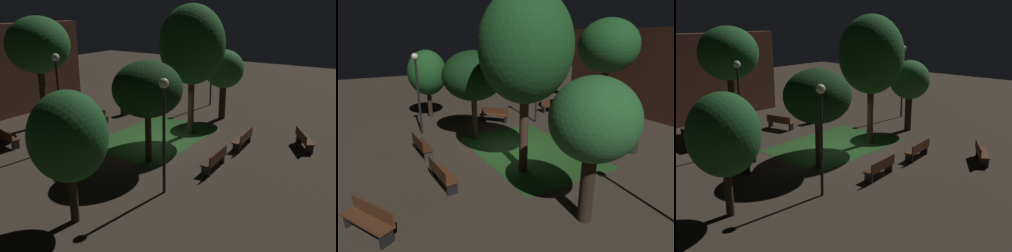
{
  "view_description": "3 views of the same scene",
  "coord_description": "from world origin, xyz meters",
  "views": [
    {
      "loc": [
        -15.15,
        -10.49,
        6.81
      ],
      "look_at": [
        0.28,
        -0.37,
        0.83
      ],
      "focal_mm": 40.0,
      "sensor_mm": 36.0,
      "label": 1
    },
    {
      "loc": [
        10.68,
        -6.38,
        5.23
      ],
      "look_at": [
        -0.27,
        -0.29,
        1.18
      ],
      "focal_mm": 29.75,
      "sensor_mm": 36.0,
      "label": 2
    },
    {
      "loc": [
        -14.7,
        -13.24,
        6.75
      ],
      "look_at": [
        0.29,
        -0.31,
        1.27
      ],
      "focal_mm": 42.15,
      "sensor_mm": 36.0,
      "label": 3
    }
  ],
  "objects": [
    {
      "name": "ground_plane",
      "position": [
        0.0,
        0.0,
        0.0
      ],
      "size": [
        60.0,
        60.0,
        0.0
      ],
      "primitive_type": "plane",
      "color": "#3D3328"
    },
    {
      "name": "grass_lawn",
      "position": [
        0.47,
        0.54,
        0.01
      ],
      "size": [
        6.75,
        4.63,
        0.01
      ],
      "primitive_type": "cube",
      "color": "#23511E",
      "rests_on": "ground"
    },
    {
      "name": "bench_lawn_edge",
      "position": [
        -1.58,
        -4.02,
        0.48
      ],
      "size": [
        1.82,
        0.58,
        0.88
      ],
      "color": "#422314",
      "rests_on": "ground"
    },
    {
      "name": "bench_front_left",
      "position": [
        1.59,
        -4.02,
        0.48
      ],
      "size": [
        1.83,
        0.6,
        0.88
      ],
      "color": "#512D19",
      "rests_on": "ground"
    },
    {
      "name": "bench_path_side",
      "position": [
        -4.69,
        1.29,
        0.48
      ],
      "size": [
        1.64,
        1.59,
        0.88
      ],
      "color": "#512D19",
      "rests_on": "ground"
    },
    {
      "name": "bench_by_lamp",
      "position": [
        -4.82,
        6.12,
        0.48
      ],
      "size": [
        0.67,
        1.84,
        0.88
      ],
      "color": "#422314",
      "rests_on": "ground"
    },
    {
      "name": "bench_back_row",
      "position": [
        0.62,
        5.24,
        0.48
      ],
      "size": [
        0.82,
        1.86,
        0.88
      ],
      "color": "brown",
      "rests_on": "ground"
    },
    {
      "name": "bench_corner",
      "position": [
        3.2,
        -6.52,
        0.48
      ],
      "size": [
        1.8,
        1.31,
        0.88
      ],
      "color": "#512D19",
      "rests_on": "ground"
    },
    {
      "name": "tree_back_left",
      "position": [
        5.63,
        -0.91,
        3.07
      ],
      "size": [
        2.42,
        2.42,
        4.29
      ],
      "color": "#2D2116",
      "rests_on": "ground"
    },
    {
      "name": "tree_tall_center",
      "position": [
        -1.36,
        7.26,
        4.65
      ],
      "size": [
        3.54,
        3.54,
        6.28
      ],
      "color": "#2D2116",
      "rests_on": "ground"
    },
    {
      "name": "tree_near_wall",
      "position": [
        -7.78,
        -1.99,
        2.95
      ],
      "size": [
        2.49,
        2.49,
        4.42
      ],
      "color": "#2D2116",
      "rests_on": "ground"
    },
    {
      "name": "tree_back_right",
      "position": [
        1.98,
        -0.74,
        4.83
      ],
      "size": [
        3.45,
        3.45,
        6.92
      ],
      "color": "#423021",
      "rests_on": "ground"
    },
    {
      "name": "tree_lawn_side",
      "position": [
        -2.34,
        -1.02,
        3.33
      ],
      "size": [
        3.1,
        3.1,
        4.58
      ],
      "color": "#38281C",
      "rests_on": "ground"
    },
    {
      "name": "lamp_post_plaza_west",
      "position": [
        -3.34,
        3.56,
        3.16
      ],
      "size": [
        0.36,
        0.36,
        4.67
      ],
      "color": "black",
      "rests_on": "ground"
    },
    {
      "name": "lamp_post_plaza_east",
      "position": [
        -4.52,
        -3.33,
        3.01
      ],
      "size": [
        0.36,
        0.36,
        4.4
      ],
      "color": "black",
      "rests_on": "ground"
    },
    {
      "name": "trash_bin",
      "position": [
        2.9,
        4.73,
        0.45
      ],
      "size": [
        0.56,
        0.56,
        0.89
      ],
      "primitive_type": "cylinder",
      "color": "black",
      "rests_on": "ground"
    },
    {
      "name": "building_wall_backdrop",
      "position": [
        -1.62,
        10.65,
        2.88
      ],
      "size": [
        12.06,
        0.8,
        5.75
      ],
      "primitive_type": "cube",
      "color": "brown",
      "rests_on": "ground"
    }
  ]
}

